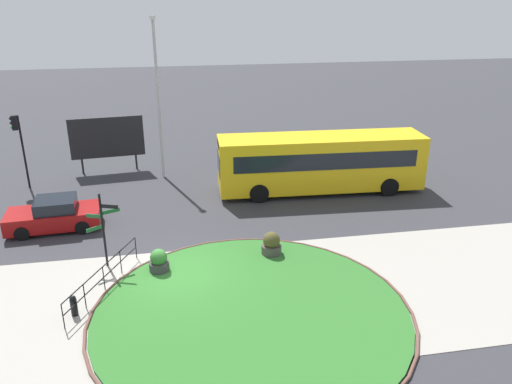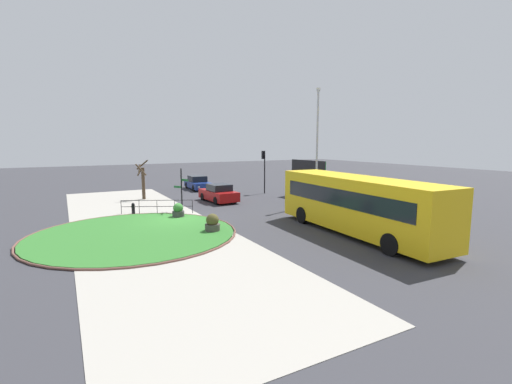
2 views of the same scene
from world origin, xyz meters
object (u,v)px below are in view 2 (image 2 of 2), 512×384
(planter_kerbside, at_px, (178,211))
(car_far_lane, at_px, (219,194))
(lamppost_tall, at_px, (317,144))
(planter_near_signpost, at_px, (212,224))
(car_near_lane, at_px, (198,183))
(signpost_directional, at_px, (181,187))
(bus_yellow, at_px, (357,204))
(traffic_light_near, at_px, (264,162))
(billboard_left, at_px, (308,174))
(street_tree_bare, at_px, (143,180))
(bollard_foreground, at_px, (133,208))

(planter_kerbside, bearing_deg, car_far_lane, 134.18)
(lamppost_tall, xyz_separation_m, planter_near_signpost, (4.28, -10.48, -4.33))
(car_near_lane, relative_size, lamppost_tall, 0.50)
(signpost_directional, xyz_separation_m, planter_kerbside, (2.02, -0.87, -1.34))
(signpost_directional, xyz_separation_m, planter_near_signpost, (6.58, -0.28, -1.31))
(signpost_directional, distance_m, bus_yellow, 12.41)
(car_near_lane, bearing_deg, lamppost_tall, 23.98)
(car_near_lane, relative_size, car_far_lane, 1.07)
(traffic_light_near, xyz_separation_m, lamppost_tall, (7.51, 0.48, 1.82))
(car_near_lane, height_order, lamppost_tall, lamppost_tall)
(signpost_directional, xyz_separation_m, billboard_left, (-0.88, 11.77, 0.30))
(lamppost_tall, height_order, planter_near_signpost, lamppost_tall)
(planter_near_signpost, bearing_deg, planter_kerbside, -172.67)
(car_far_lane, bearing_deg, planter_near_signpost, 151.47)
(bus_yellow, height_order, planter_near_signpost, bus_yellow)
(planter_kerbside, bearing_deg, traffic_light_near, 124.32)
(planter_near_signpost, bearing_deg, traffic_light_near, 139.66)
(car_near_lane, height_order, billboard_left, billboard_left)
(traffic_light_near, height_order, planter_kerbside, traffic_light_near)
(traffic_light_near, bearing_deg, car_near_lane, 32.21)
(signpost_directional, height_order, traffic_light_near, traffic_light_near)
(car_near_lane, height_order, traffic_light_near, traffic_light_near)
(signpost_directional, xyz_separation_m, traffic_light_near, (-5.21, 9.73, 1.20))
(bus_yellow, distance_m, car_near_lane, 21.70)
(car_far_lane, relative_size, street_tree_bare, 1.23)
(planter_near_signpost, relative_size, planter_kerbside, 1.06)
(lamppost_tall, distance_m, planter_kerbside, 11.90)
(planter_near_signpost, xyz_separation_m, planter_kerbside, (-4.55, -0.59, -0.02))
(car_near_lane, distance_m, lamppost_tall, 14.84)
(bollard_foreground, bearing_deg, street_tree_bare, 162.80)
(planter_near_signpost, bearing_deg, car_near_lane, 163.12)
(car_far_lane, distance_m, planter_kerbside, 6.71)
(bollard_foreground, relative_size, street_tree_bare, 0.22)
(car_far_lane, height_order, billboard_left, billboard_left)
(car_far_lane, distance_m, billboard_left, 8.15)
(billboard_left, height_order, planter_near_signpost, billboard_left)
(billboard_left, xyz_separation_m, street_tree_bare, (-6.01, -13.11, -0.40))
(car_far_lane, relative_size, planter_kerbside, 4.24)
(car_near_lane, xyz_separation_m, planter_near_signpost, (17.56, -5.33, -0.17))
(bus_yellow, xyz_separation_m, traffic_light_near, (-15.86, 3.36, 1.32))
(street_tree_bare, bearing_deg, car_near_lane, 122.73)
(billboard_left, bearing_deg, signpost_directional, -91.69)
(billboard_left, bearing_deg, traffic_light_near, -160.66)
(car_far_lane, xyz_separation_m, traffic_light_near, (-2.56, 5.79, 2.31))
(signpost_directional, distance_m, traffic_light_near, 11.10)
(traffic_light_near, distance_m, billboard_left, 4.88)
(car_far_lane, distance_m, traffic_light_near, 6.74)
(bus_yellow, xyz_separation_m, planter_near_signpost, (-4.08, -6.64, -1.19))
(planter_kerbside, bearing_deg, bus_yellow, 39.95)
(traffic_light_near, bearing_deg, street_tree_bare, 74.55)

